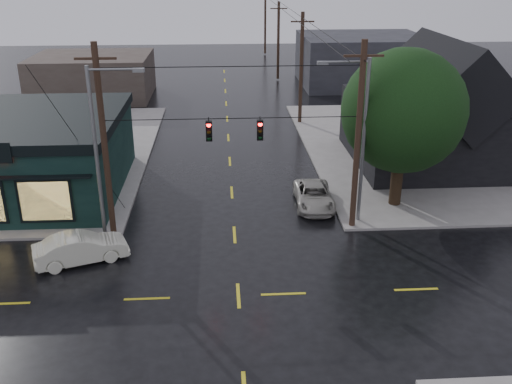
{
  "coord_description": "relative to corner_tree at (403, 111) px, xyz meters",
  "views": [
    {
      "loc": [
        -0.58,
        -21.51,
        13.77
      ],
      "look_at": [
        1.05,
        4.3,
        3.15
      ],
      "focal_mm": 40.0,
      "sensor_mm": 36.0,
      "label": 1
    }
  ],
  "objects": [
    {
      "name": "utility_pole_far_b",
      "position": [
        -3.2,
        38.7,
        -5.8
      ],
      "size": [
        2.0,
        0.32,
        9.15
      ],
      "primitive_type": null,
      "color": "black",
      "rests_on": "ground"
    },
    {
      "name": "corner_tree",
      "position": [
        0.0,
        0.0,
        0.0
      ],
      "size": [
        7.07,
        7.07,
        9.2
      ],
      "color": "black",
      "rests_on": "ground"
    },
    {
      "name": "suv_silver",
      "position": [
        -4.85,
        0.27,
        -5.15
      ],
      "size": [
        2.33,
        4.77,
        1.3
      ],
      "primitive_type": "imported",
      "rotation": [
        0.0,
        0.0,
        -0.04
      ],
      "color": "#A5A198",
      "rests_on": "ground"
    },
    {
      "name": "utility_pole_far_c",
      "position": [
        -3.2,
        58.7,
        -5.8
      ],
      "size": [
        2.0,
        0.32,
        9.15
      ],
      "primitive_type": null,
      "color": "black",
      "rests_on": "ground"
    },
    {
      "name": "utility_pole_far_a",
      "position": [
        -3.2,
        18.7,
        -5.8
      ],
      "size": [
        2.0,
        0.32,
        9.65
      ],
      "primitive_type": null,
      "color": "black",
      "rests_on": "ground"
    },
    {
      "name": "bg_building_east",
      "position": [
        6.3,
        35.7,
        -3.0
      ],
      "size": [
        14.0,
        12.0,
        5.6
      ],
      "primitive_type": "cube",
      "color": "#27282D",
      "rests_on": "ground"
    },
    {
      "name": "sidewalk_ne",
      "position": [
        10.3,
        10.7,
        -5.72
      ],
      "size": [
        28.0,
        28.0,
        0.15
      ],
      "primitive_type": "cube",
      "color": "gray",
      "rests_on": "ground"
    },
    {
      "name": "bg_building_west",
      "position": [
        -23.7,
        30.7,
        -3.6
      ],
      "size": [
        12.0,
        10.0,
        4.4
      ],
      "primitive_type": "cube",
      "color": "#3B302B",
      "rests_on": "ground"
    },
    {
      "name": "streetlight_nw",
      "position": [
        -16.5,
        -3.5,
        -5.8
      ],
      "size": [
        5.4,
        0.3,
        9.15
      ],
      "primitive_type": null,
      "color": "slate",
      "rests_on": "ground"
    },
    {
      "name": "ne_building",
      "position": [
        5.3,
        7.7,
        -1.33
      ],
      "size": [
        12.6,
        11.6,
        8.75
      ],
      "color": "black",
      "rests_on": "ground"
    },
    {
      "name": "utility_pole_ne",
      "position": [
        -3.2,
        -2.8,
        -5.8
      ],
      "size": [
        2.0,
        0.32,
        10.15
      ],
      "primitive_type": null,
      "color": "black",
      "rests_on": "ground"
    },
    {
      "name": "ground_plane",
      "position": [
        -9.7,
        -9.3,
        -5.8
      ],
      "size": [
        160.0,
        160.0,
        0.0
      ],
      "primitive_type": "plane",
      "color": "black"
    },
    {
      "name": "sedan_cream",
      "position": [
        -17.23,
        -5.76,
        -5.07
      ],
      "size": [
        4.71,
        3.03,
        1.47
      ],
      "primitive_type": "imported",
      "rotation": [
        0.0,
        0.0,
        1.93
      ],
      "color": "white",
      "rests_on": "ground"
    },
    {
      "name": "utility_pole_nw",
      "position": [
        -16.2,
        -2.8,
        -5.8
      ],
      "size": [
        2.0,
        0.32,
        10.15
      ],
      "primitive_type": null,
      "color": "black",
      "rests_on": "ground"
    },
    {
      "name": "streetlight_ne",
      "position": [
        -2.7,
        -2.1,
        -5.8
      ],
      "size": [
        5.4,
        0.3,
        9.15
      ],
      "primitive_type": null,
      "color": "slate",
      "rests_on": "ground"
    },
    {
      "name": "span_signal_assembly",
      "position": [
        -9.61,
        -2.8,
        -0.1
      ],
      "size": [
        13.0,
        0.48,
        1.23
      ],
      "color": "black",
      "rests_on": "ground"
    }
  ]
}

